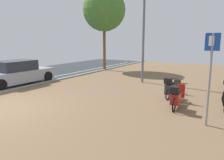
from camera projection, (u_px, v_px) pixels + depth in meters
ground at (26, 116)px, 7.27m from camera, size 21.00×40.00×0.13m
scooter_near at (171, 88)px, 9.53m from camera, size 0.52×1.81×0.98m
scooter_mid at (177, 97)px, 8.03m from camera, size 0.52×1.89×0.96m
parked_car_near at (16, 73)px, 12.37m from camera, size 1.90×4.15×1.40m
parking_sign at (210, 70)px, 6.15m from camera, size 0.40×0.07×2.74m
lamp_post at (144, 28)px, 12.53m from camera, size 0.20×0.52×5.83m
street_tree at (104, 10)px, 17.72m from camera, size 3.56×3.56×6.83m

